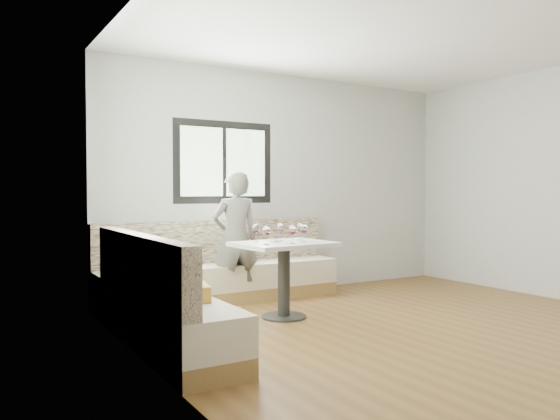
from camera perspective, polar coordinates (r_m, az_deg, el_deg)
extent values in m
cube|color=brown|center=(5.30, 15.38, -12.29)|extent=(5.00, 5.00, 0.01)
cube|color=white|center=(5.35, 15.67, 18.19)|extent=(5.00, 5.00, 0.01)
cube|color=#B7B7B2|center=(7.09, 0.71, 2.80)|extent=(5.00, 0.01, 2.80)
cube|color=#B7B7B2|center=(3.75, -11.91, 3.47)|extent=(0.01, 5.00, 2.80)
cube|color=black|center=(6.67, -5.86, 4.99)|extent=(1.30, 0.02, 1.00)
cube|color=black|center=(4.62, -15.48, 6.25)|extent=(0.02, 1.30, 1.00)
cube|color=olive|center=(6.47, -6.03, -8.90)|extent=(2.90, 0.55, 0.16)
cube|color=beige|center=(6.43, -6.03, -6.93)|extent=(2.90, 0.55, 0.29)
cube|color=beige|center=(6.57, -6.80, -3.27)|extent=(2.90, 0.14, 0.50)
cube|color=olive|center=(4.77, -11.90, -12.88)|extent=(0.55, 2.25, 0.16)
cube|color=beige|center=(4.72, -11.92, -10.24)|extent=(0.55, 2.25, 0.29)
cube|color=beige|center=(4.59, -14.39, -5.59)|extent=(0.14, 2.25, 0.50)
cube|color=#C1793A|center=(4.36, -10.45, -8.46)|extent=(0.49, 0.49, 0.13)
cylinder|color=black|center=(5.71, 0.41, -11.07)|extent=(0.46, 0.46, 0.02)
cylinder|color=black|center=(5.64, 0.41, -7.53)|extent=(0.13, 0.13, 0.74)
cube|color=silver|center=(5.59, 0.41, -3.59)|extent=(0.99, 0.79, 0.04)
imported|color=#5B5852|center=(6.27, -4.69, -2.95)|extent=(0.59, 0.42, 1.52)
cylinder|color=white|center=(5.53, -0.71, -3.25)|extent=(0.09, 0.09, 0.04)
sphere|color=black|center=(5.54, -0.63, -3.13)|extent=(0.02, 0.02, 0.02)
sphere|color=black|center=(5.53, -0.84, -3.14)|extent=(0.02, 0.02, 0.02)
sphere|color=black|center=(5.52, -0.62, -3.15)|extent=(0.02, 0.02, 0.02)
cylinder|color=white|center=(5.31, -1.43, -3.63)|extent=(0.06, 0.06, 0.01)
cylinder|color=white|center=(5.30, -1.43, -3.17)|extent=(0.01, 0.01, 0.08)
ellipsoid|color=white|center=(5.29, -1.43, -2.19)|extent=(0.08, 0.08, 0.10)
cylinder|color=#4B020E|center=(5.30, -1.43, -2.46)|extent=(0.06, 0.06, 0.02)
cylinder|color=white|center=(5.41, 1.31, -3.52)|extent=(0.06, 0.06, 0.01)
cylinder|color=white|center=(5.41, 1.31, -3.07)|extent=(0.01, 0.01, 0.08)
ellipsoid|color=white|center=(5.40, 1.31, -2.11)|extent=(0.08, 0.08, 0.10)
cylinder|color=#4B020E|center=(5.40, 1.31, -2.37)|extent=(0.06, 0.06, 0.02)
cylinder|color=white|center=(5.61, 2.51, -3.32)|extent=(0.06, 0.06, 0.01)
cylinder|color=white|center=(5.61, 2.51, -2.88)|extent=(0.01, 0.01, 0.08)
ellipsoid|color=white|center=(5.60, 2.52, -1.96)|extent=(0.08, 0.08, 0.10)
cylinder|color=#4B020E|center=(5.61, 2.51, -2.21)|extent=(0.06, 0.06, 0.02)
cylinder|color=white|center=(5.70, 0.07, -3.24)|extent=(0.06, 0.06, 0.01)
cylinder|color=white|center=(5.69, 0.07, -2.81)|extent=(0.01, 0.01, 0.08)
ellipsoid|color=white|center=(5.69, 0.07, -1.90)|extent=(0.08, 0.08, 0.10)
cylinder|color=#4B020E|center=(5.69, 0.07, -2.15)|extent=(0.06, 0.06, 0.02)
cylinder|color=white|center=(5.80, 2.13, -3.16)|extent=(0.06, 0.06, 0.01)
cylinder|color=white|center=(5.79, 2.14, -2.73)|extent=(0.01, 0.01, 0.08)
ellipsoid|color=white|center=(5.79, 2.14, -1.83)|extent=(0.08, 0.08, 0.10)
cylinder|color=#4B020E|center=(5.79, 2.14, -2.08)|extent=(0.06, 0.06, 0.02)
cylinder|color=white|center=(5.60, -2.49, -3.34)|extent=(0.06, 0.06, 0.01)
cylinder|color=white|center=(5.60, -2.49, -2.89)|extent=(0.01, 0.01, 0.08)
ellipsoid|color=white|center=(5.59, -2.49, -1.97)|extent=(0.08, 0.08, 0.10)
cylinder|color=#4B020E|center=(5.59, -2.49, -2.22)|extent=(0.06, 0.06, 0.02)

